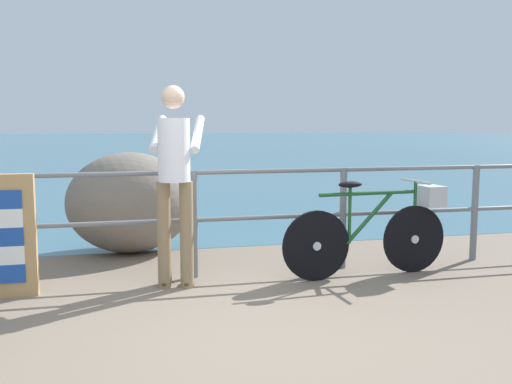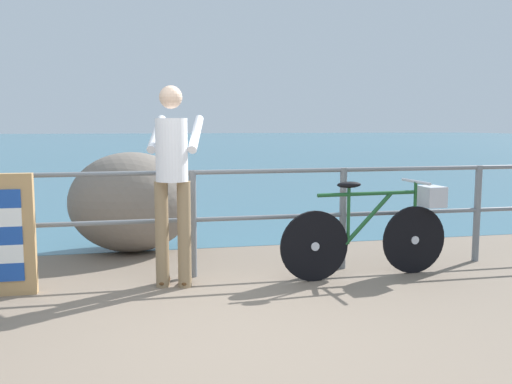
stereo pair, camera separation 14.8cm
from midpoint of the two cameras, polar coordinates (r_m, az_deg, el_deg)
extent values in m
cube|color=#756656|center=(23.59, -10.64, 3.07)|extent=(120.00, 120.00, 0.10)
cube|color=#38667A|center=(51.48, -11.46, 5.08)|extent=(120.00, 90.00, 0.01)
cylinder|color=slate|center=(5.41, -21.66, -3.61)|extent=(0.07, 0.07, 1.02)
cylinder|color=slate|center=(5.36, -5.61, -3.24)|extent=(0.07, 0.07, 1.02)
cylinder|color=slate|center=(5.72, 9.51, -2.66)|extent=(0.07, 0.07, 1.02)
cylinder|color=slate|center=(6.43, 22.07, -2.04)|extent=(0.07, 0.07, 1.02)
cylinder|color=slate|center=(5.30, -5.68, 1.98)|extent=(9.01, 0.04, 0.04)
cylinder|color=slate|center=(5.35, -5.62, -2.82)|extent=(9.01, 0.04, 0.04)
cylinder|color=black|center=(5.26, 6.73, -5.45)|extent=(0.66, 0.08, 0.66)
cylinder|color=#B7BCC6|center=(5.26, 6.73, -5.45)|extent=(0.08, 0.06, 0.08)
cylinder|color=black|center=(5.73, 16.40, -4.66)|extent=(0.66, 0.08, 0.66)
cylinder|color=#B7BCC6|center=(5.73, 16.40, -4.66)|extent=(0.08, 0.06, 0.08)
cylinder|color=#194C23|center=(5.40, 11.90, -0.17)|extent=(0.99, 0.10, 0.04)
cylinder|color=#194C23|center=(5.45, 12.08, -2.62)|extent=(0.50, 0.07, 0.50)
cylinder|color=#194C23|center=(5.35, 10.12, -2.42)|extent=(0.03, 0.03, 0.53)
ellipsoid|color=black|center=(5.31, 10.18, 0.73)|extent=(0.25, 0.12, 0.06)
cylinder|color=#194C23|center=(5.69, 16.49, -1.84)|extent=(0.03, 0.03, 0.57)
cylinder|color=#B7BCC6|center=(5.65, 16.59, 1.02)|extent=(0.06, 0.48, 0.03)
cube|color=#B7BCC6|center=(5.77, 18.05, -0.43)|extent=(0.22, 0.25, 0.20)
cylinder|color=#8C7251|center=(5.07, -8.67, -4.27)|extent=(0.12, 0.12, 0.95)
ellipsoid|color=#513319|center=(5.23, -8.46, -8.82)|extent=(0.16, 0.28, 0.08)
cylinder|color=#8C7251|center=(5.04, -6.43, -4.31)|extent=(0.12, 0.12, 0.95)
ellipsoid|color=#513319|center=(5.20, -6.26, -8.89)|extent=(0.16, 0.28, 0.08)
cylinder|color=white|center=(4.97, -7.69, 4.24)|extent=(0.28, 0.28, 0.55)
sphere|color=beige|center=(4.97, -7.77, 9.49)|extent=(0.20, 0.20, 0.20)
cylinder|color=white|center=(5.23, -9.22, 5.84)|extent=(0.21, 0.52, 0.34)
cylinder|color=white|center=(5.17, -5.28, 5.89)|extent=(0.21, 0.52, 0.34)
ellipsoid|color=slate|center=(6.54, -11.81, -1.01)|extent=(1.41, 1.11, 1.14)
camera|label=1|loc=(0.07, -89.28, 0.09)|focal=39.55mm
camera|label=2|loc=(0.07, 90.72, -0.09)|focal=39.55mm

